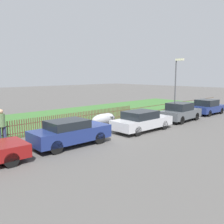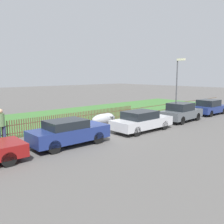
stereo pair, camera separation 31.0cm
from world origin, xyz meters
TOP-DOWN VIEW (x-y plane):
  - ground_plane at (0.00, 0.00)m, footprint 120.00×120.00m
  - kerb_stone at (0.00, 0.10)m, footprint 42.78×0.20m
  - grass_strip at (0.00, 6.94)m, footprint 42.78×9.18m
  - park_fence at (-0.00, 2.36)m, footprint 42.78×0.05m
  - parked_car_black_saloon at (-2.60, -1.00)m, footprint 4.26×1.74m
  - parked_car_navy_estate at (2.82, -1.31)m, footprint 4.43×1.79m
  - parked_car_red_compact at (7.74, -1.18)m, footprint 3.91×1.84m
  - parked_car_white_van at (12.61, -1.06)m, footprint 3.80×1.84m
  - covered_motorcycle at (1.67, 1.14)m, footprint 2.04×0.97m
  - pedestrian_near_fence at (-5.00, 2.01)m, footprint 0.46×0.46m
  - street_lamp at (9.82, 0.58)m, footprint 0.20×0.79m

SIDE VIEW (x-z plane):
  - ground_plane at x=0.00m, z-range 0.00..0.00m
  - grass_strip at x=0.00m, z-range 0.00..0.01m
  - kerb_stone at x=0.00m, z-range 0.00..0.12m
  - park_fence at x=0.00m, z-range 0.00..1.11m
  - covered_motorcycle at x=1.67m, z-range 0.13..1.12m
  - parked_car_navy_estate at x=2.82m, z-range 0.01..1.36m
  - parked_car_white_van at x=12.61m, z-range 0.00..1.39m
  - parked_car_black_saloon at x=-2.60m, z-range 0.03..1.42m
  - parked_car_red_compact at x=7.74m, z-range 0.00..1.49m
  - pedestrian_near_fence at x=-5.00m, z-range 0.12..1.98m
  - street_lamp at x=9.82m, z-range 0.71..5.79m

